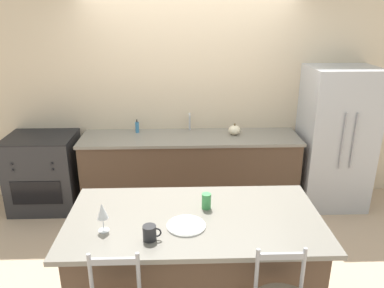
% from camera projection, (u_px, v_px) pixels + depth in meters
% --- Properties ---
extents(ground_plane, '(18.00, 18.00, 0.00)m').
position_uv_depth(ground_plane, '(191.00, 218.00, 4.45)').
color(ground_plane, tan).
extents(wall_back, '(6.00, 0.07, 2.70)m').
position_uv_depth(wall_back, '(189.00, 93.00, 4.64)').
color(wall_back, beige).
rests_on(wall_back, ground_plane).
extents(back_counter, '(2.61, 0.68, 0.90)m').
position_uv_depth(back_counter, '(190.00, 170.00, 4.65)').
color(back_counter, '#4C3828').
rests_on(back_counter, ground_plane).
extents(sink_faucet, '(0.02, 0.13, 0.22)m').
position_uv_depth(sink_faucet, '(190.00, 120.00, 4.63)').
color(sink_faucet, '#ADAFB5').
rests_on(sink_faucet, back_counter).
extents(kitchen_island, '(1.81, 0.95, 0.95)m').
position_uv_depth(kitchen_island, '(194.00, 271.00, 2.83)').
color(kitchen_island, '#4C3828').
rests_on(kitchen_island, ground_plane).
extents(refrigerator, '(0.79, 0.70, 1.72)m').
position_uv_depth(refrigerator, '(335.00, 138.00, 4.53)').
color(refrigerator, '#ADAFB5').
rests_on(refrigerator, ground_plane).
extents(oven_range, '(0.79, 0.67, 0.92)m').
position_uv_depth(oven_range, '(45.00, 172.00, 4.57)').
color(oven_range, '#28282B').
rests_on(oven_range, ground_plane).
extents(dinner_plate, '(0.27, 0.27, 0.02)m').
position_uv_depth(dinner_plate, '(186.00, 225.00, 2.55)').
color(dinner_plate, white).
rests_on(dinner_plate, kitchen_island).
extents(wine_glass, '(0.08, 0.08, 0.20)m').
position_uv_depth(wine_glass, '(102.00, 212.00, 2.45)').
color(wine_glass, white).
rests_on(wine_glass, kitchen_island).
extents(coffee_mug, '(0.12, 0.09, 0.10)m').
position_uv_depth(coffee_mug, '(150.00, 233.00, 2.39)').
color(coffee_mug, '#232326').
rests_on(coffee_mug, kitchen_island).
extents(tumbler_cup, '(0.07, 0.07, 0.12)m').
position_uv_depth(tumbler_cup, '(206.00, 201.00, 2.76)').
color(tumbler_cup, '#3D934C').
rests_on(tumbler_cup, kitchen_island).
extents(pumpkin_decoration, '(0.15, 0.15, 0.14)m').
position_uv_depth(pumpkin_decoration, '(235.00, 130.00, 4.52)').
color(pumpkin_decoration, beige).
rests_on(pumpkin_decoration, back_counter).
extents(soap_bottle, '(0.05, 0.05, 0.17)m').
position_uv_depth(soap_bottle, '(137.00, 127.00, 4.59)').
color(soap_bottle, teal).
rests_on(soap_bottle, back_counter).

